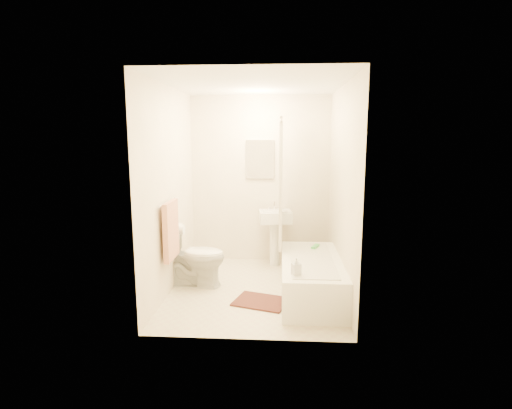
# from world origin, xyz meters

# --- Properties ---
(floor) EXTENTS (2.40, 2.40, 0.00)m
(floor) POSITION_xyz_m (0.00, 0.00, 0.00)
(floor) COLOR beige
(floor) RESTS_ON ground
(ceiling) EXTENTS (2.40, 2.40, 0.00)m
(ceiling) POSITION_xyz_m (0.00, 0.00, 2.40)
(ceiling) COLOR white
(ceiling) RESTS_ON ground
(wall_back) EXTENTS (2.00, 0.02, 2.40)m
(wall_back) POSITION_xyz_m (0.00, 1.20, 1.20)
(wall_back) COLOR beige
(wall_back) RESTS_ON ground
(wall_left) EXTENTS (0.02, 2.40, 2.40)m
(wall_left) POSITION_xyz_m (-1.00, 0.00, 1.20)
(wall_left) COLOR beige
(wall_left) RESTS_ON ground
(wall_right) EXTENTS (0.02, 2.40, 2.40)m
(wall_right) POSITION_xyz_m (1.00, 0.00, 1.20)
(wall_right) COLOR beige
(wall_right) RESTS_ON ground
(mirror) EXTENTS (0.40, 0.03, 0.55)m
(mirror) POSITION_xyz_m (0.00, 1.18, 1.50)
(mirror) COLOR white
(mirror) RESTS_ON wall_back
(curtain_rod) EXTENTS (0.03, 1.70, 0.03)m
(curtain_rod) POSITION_xyz_m (0.30, 0.10, 2.00)
(curtain_rod) COLOR silver
(curtain_rod) RESTS_ON wall_back
(shower_curtain) EXTENTS (0.04, 0.80, 1.55)m
(shower_curtain) POSITION_xyz_m (0.30, 0.50, 1.22)
(shower_curtain) COLOR silver
(shower_curtain) RESTS_ON curtain_rod
(towel_bar) EXTENTS (0.02, 0.60, 0.02)m
(towel_bar) POSITION_xyz_m (-0.96, -0.25, 1.10)
(towel_bar) COLOR silver
(towel_bar) RESTS_ON wall_left
(towel) EXTENTS (0.06, 0.45, 0.66)m
(towel) POSITION_xyz_m (-0.93, -0.25, 0.78)
(towel) COLOR #CC7266
(towel) RESTS_ON towel_bar
(toilet_paper) EXTENTS (0.11, 0.12, 0.12)m
(toilet_paper) POSITION_xyz_m (-0.93, 0.12, 0.70)
(toilet_paper) COLOR white
(toilet_paper) RESTS_ON wall_left
(toilet) EXTENTS (0.78, 0.47, 0.74)m
(toilet) POSITION_xyz_m (-0.75, 0.11, 0.37)
(toilet) COLOR white
(toilet) RESTS_ON floor
(sink) EXTENTS (0.48, 0.41, 0.86)m
(sink) POSITION_xyz_m (0.23, 0.95, 0.43)
(sink) COLOR white
(sink) RESTS_ON floor
(bathtub) EXTENTS (0.67, 1.54, 0.43)m
(bathtub) POSITION_xyz_m (0.66, -0.13, 0.22)
(bathtub) COLOR white
(bathtub) RESTS_ON floor
(bath_mat) EXTENTS (0.67, 0.58, 0.02)m
(bath_mat) POSITION_xyz_m (0.09, -0.37, 0.01)
(bath_mat) COLOR #522E1F
(bath_mat) RESTS_ON floor
(soap_bottle) EXTENTS (0.11, 0.11, 0.19)m
(soap_bottle) POSITION_xyz_m (0.47, -0.68, 0.53)
(soap_bottle) COLOR white
(soap_bottle) RESTS_ON bathtub
(scrub_brush) EXTENTS (0.12, 0.19, 0.04)m
(scrub_brush) POSITION_xyz_m (0.74, 0.34, 0.45)
(scrub_brush) COLOR green
(scrub_brush) RESTS_ON bathtub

